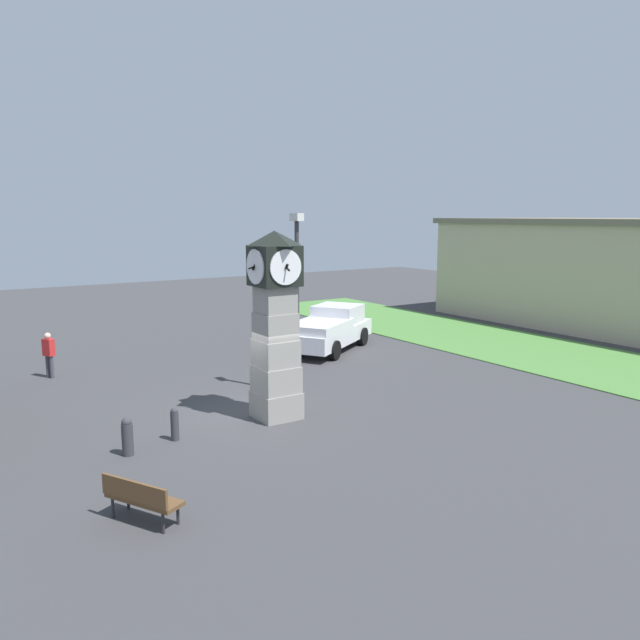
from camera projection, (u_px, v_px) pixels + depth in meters
ground_plane at (254, 414)px, 18.35m from camera, size 76.31×76.31×0.00m
clock_tower at (275, 324)px, 17.57m from camera, size 1.55×1.63×5.36m
bollard_near_tower at (127, 436)px, 15.11m from camera, size 0.28×0.28×0.96m
bollard_mid_row at (175, 424)px, 16.13m from camera, size 0.21×0.21×0.88m
pickup_truck at (329, 329)px, 26.88m from camera, size 4.51×5.57×1.85m
bench at (141, 497)px, 11.76m from camera, size 1.66×1.22×0.90m
pedestrian_crossing_lot at (49, 352)px, 22.26m from camera, size 0.47×0.40×1.65m
street_lamp_near_road at (297, 290)px, 19.91m from camera, size 0.50×0.24×5.84m
grass_verge_far at (634, 372)px, 23.08m from camera, size 45.79×6.53×0.04m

